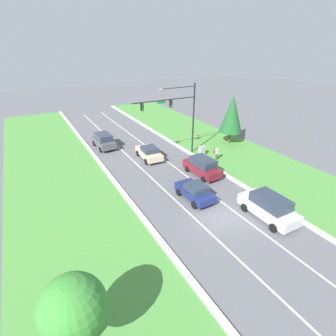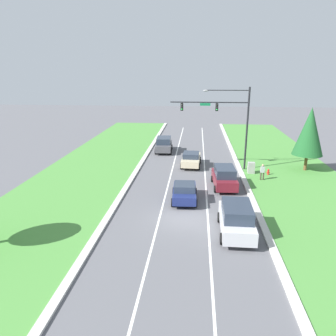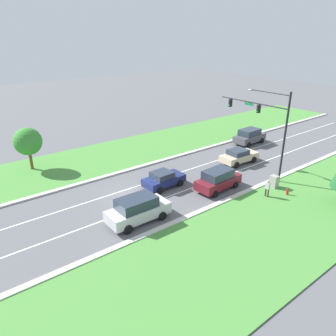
{
  "view_description": "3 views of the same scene",
  "coord_description": "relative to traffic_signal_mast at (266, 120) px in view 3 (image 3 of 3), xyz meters",
  "views": [
    {
      "loc": [
        -12.54,
        -13.67,
        13.44
      ],
      "look_at": [
        -0.13,
        8.48,
        1.12
      ],
      "focal_mm": 28.0,
      "sensor_mm": 36.0,
      "label": 1
    },
    {
      "loc": [
        0.82,
        -22.24,
        10.55
      ],
      "look_at": [
        -1.89,
        8.11,
        1.46
      ],
      "focal_mm": 35.0,
      "sensor_mm": 36.0,
      "label": 2
    },
    {
      "loc": [
        22.66,
        -13.98,
        13.93
      ],
      "look_at": [
        -0.52,
        4.31,
        1.61
      ],
      "focal_mm": 35.0,
      "sensor_mm": 36.0,
      "label": 3
    }
  ],
  "objects": [
    {
      "name": "lane_stripe_inner_right",
      "position": [
        -2.11,
        -13.13,
        -5.91
      ],
      "size": [
        0.14,
        81.0,
        0.01
      ],
      "color": "white",
      "rests_on": "ground_plane"
    },
    {
      "name": "navy_sedan",
      "position": [
        -4.0,
        -9.72,
        -5.09
      ],
      "size": [
        2.2,
        4.16,
        1.61
      ],
      "rotation": [
        0.0,
        0.0,
        0.03
      ],
      "color": "navy",
      "rests_on": "ground_plane"
    },
    {
      "name": "lane_stripe_inner_left",
      "position": [
        -5.71,
        -13.13,
        -5.91
      ],
      "size": [
        0.14,
        81.0,
        0.01
      ],
      "color": "white",
      "rests_on": "ground_plane"
    },
    {
      "name": "champagne_sedan",
      "position": [
        -3.67,
        0.87,
        -5.07
      ],
      "size": [
        2.33,
        4.67,
        1.64
      ],
      "rotation": [
        0.0,
        0.0,
        -0.05
      ],
      "color": "beige",
      "rests_on": "ground_plane"
    },
    {
      "name": "grass_verge_left",
      "position": [
        -14.81,
        -13.13,
        -5.88
      ],
      "size": [
        10.0,
        90.0,
        0.08
      ],
      "color": "#4C8E3D",
      "rests_on": "ground_plane"
    },
    {
      "name": "silver_suv",
      "position": [
        -0.31,
        -15.1,
        -4.84
      ],
      "size": [
        2.31,
        5.12,
        2.09
      ],
      "rotation": [
        0.0,
        0.0,
        -0.01
      ],
      "color": "silver",
      "rests_on": "ground_plane"
    },
    {
      "name": "utility_cabinet",
      "position": [
        2.75,
        -1.52,
        -5.29
      ],
      "size": [
        0.7,
        0.6,
        1.26
      ],
      "color": "#9E9E99",
      "rests_on": "ground_plane"
    },
    {
      "name": "traffic_signal_mast",
      "position": [
        0.0,
        0.0,
        0.0
      ],
      "size": [
        8.34,
        0.41,
        8.94
      ],
      "color": "black",
      "rests_on": "ground_plane"
    },
    {
      "name": "curb_strip_left",
      "position": [
        -9.56,
        -13.13,
        -5.84
      ],
      "size": [
        0.5,
        90.0,
        0.15
      ],
      "color": "beige",
      "rests_on": "ground_plane"
    },
    {
      "name": "ground_plane",
      "position": [
        -3.91,
        -13.13,
        -5.92
      ],
      "size": [
        160.0,
        160.0,
        0.0
      ],
      "primitive_type": "plane",
      "color": "#5B5B60"
    },
    {
      "name": "oak_near_left_tree",
      "position": [
        -16.35,
        -18.33,
        -2.72
      ],
      "size": [
        2.94,
        2.94,
        4.69
      ],
      "color": "brown",
      "rests_on": "ground_plane"
    },
    {
      "name": "graphite_suv",
      "position": [
        -7.47,
        7.48,
        -4.89
      ],
      "size": [
        2.34,
        4.77,
        2.0
      ],
      "rotation": [
        0.0,
        0.0,
        0.04
      ],
      "color": "#4C4C51",
      "rests_on": "ground_plane"
    },
    {
      "name": "burgundy_suv",
      "position": [
        -0.41,
        -5.95,
        -4.91
      ],
      "size": [
        2.33,
        4.81,
        1.99
      ],
      "rotation": [
        0.0,
        0.0,
        0.05
      ],
      "color": "maroon",
      "rests_on": "ground_plane"
    },
    {
      "name": "pedestrian",
      "position": [
        3.5,
        -3.66,
        -4.98
      ],
      "size": [
        0.4,
        0.24,
        1.69
      ],
      "rotation": [
        0.0,
        0.0,
        3.19
      ],
      "color": "#42382D",
      "rests_on": "ground_plane"
    },
    {
      "name": "curb_strip_right",
      "position": [
        1.74,
        -13.13,
        -5.84
      ],
      "size": [
        0.5,
        90.0,
        0.15
      ],
      "color": "beige",
      "rests_on": "ground_plane"
    },
    {
      "name": "grass_verge_right",
      "position": [
        6.99,
        -13.13,
        -5.88
      ],
      "size": [
        10.0,
        90.0,
        0.08
      ],
      "color": "#4C8E3D",
      "rests_on": "ground_plane"
    },
    {
      "name": "fire_hydrant",
      "position": [
        4.47,
        -1.89,
        -5.57
      ],
      "size": [
        0.34,
        0.2,
        0.7
      ],
      "color": "red",
      "rests_on": "ground_plane"
    }
  ]
}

